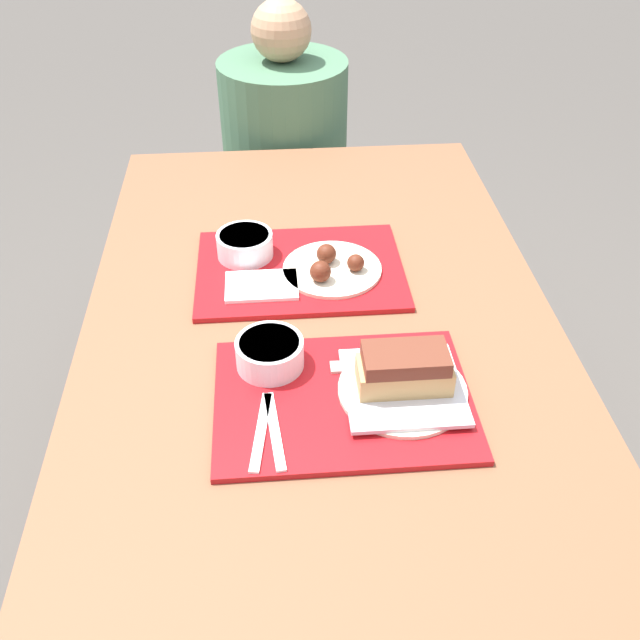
{
  "coord_description": "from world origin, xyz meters",
  "views": [
    {
      "loc": [
        -0.09,
        -1.07,
        1.64
      ],
      "look_at": [
        -0.01,
        -0.03,
        0.81
      ],
      "focal_mm": 40.0,
      "sensor_mm": 36.0,
      "label": 1
    }
  ],
  "objects_px": {
    "bowl_coleslaw_near": "(270,352)",
    "wings_plate_far": "(332,267)",
    "brisket_sandwich_plate": "(404,378)",
    "person_seated_across": "(284,130)",
    "bowl_coleslaw_far": "(245,244)",
    "tray_far": "(300,270)",
    "tray_near": "(343,399)"
  },
  "relations": [
    {
      "from": "tray_near",
      "to": "bowl_coleslaw_near",
      "type": "bearing_deg",
      "value": 142.85
    },
    {
      "from": "brisket_sandwich_plate",
      "to": "person_seated_across",
      "type": "xyz_separation_m",
      "value": [
        -0.15,
        1.21,
        -0.08
      ]
    },
    {
      "from": "wings_plate_far",
      "to": "brisket_sandwich_plate",
      "type": "bearing_deg",
      "value": -76.64
    },
    {
      "from": "person_seated_across",
      "to": "bowl_coleslaw_near",
      "type": "bearing_deg",
      "value": -93.57
    },
    {
      "from": "tray_far",
      "to": "person_seated_across",
      "type": "distance_m",
      "value": 0.83
    },
    {
      "from": "person_seated_across",
      "to": "brisket_sandwich_plate",
      "type": "bearing_deg",
      "value": -82.81
    },
    {
      "from": "tray_far",
      "to": "brisket_sandwich_plate",
      "type": "distance_m",
      "value": 0.42
    },
    {
      "from": "tray_near",
      "to": "tray_far",
      "type": "bearing_deg",
      "value": 97.28
    },
    {
      "from": "bowl_coleslaw_near",
      "to": "bowl_coleslaw_far",
      "type": "bearing_deg",
      "value": 97.07
    },
    {
      "from": "bowl_coleslaw_far",
      "to": "tray_near",
      "type": "bearing_deg",
      "value": -69.81
    },
    {
      "from": "tray_far",
      "to": "bowl_coleslaw_near",
      "type": "distance_m",
      "value": 0.31
    },
    {
      "from": "tray_near",
      "to": "wings_plate_far",
      "type": "distance_m",
      "value": 0.37
    },
    {
      "from": "bowl_coleslaw_near",
      "to": "person_seated_across",
      "type": "distance_m",
      "value": 1.13
    },
    {
      "from": "bowl_coleslaw_near",
      "to": "wings_plate_far",
      "type": "height_order",
      "value": "bowl_coleslaw_near"
    },
    {
      "from": "wings_plate_far",
      "to": "person_seated_across",
      "type": "relative_size",
      "value": 0.33
    },
    {
      "from": "brisket_sandwich_plate",
      "to": "person_seated_across",
      "type": "bearing_deg",
      "value": 97.19
    },
    {
      "from": "brisket_sandwich_plate",
      "to": "wings_plate_far",
      "type": "xyz_separation_m",
      "value": [
        -0.09,
        0.37,
        -0.02
      ]
    },
    {
      "from": "tray_near",
      "to": "bowl_coleslaw_far",
      "type": "height_order",
      "value": "bowl_coleslaw_far"
    },
    {
      "from": "bowl_coleslaw_far",
      "to": "bowl_coleslaw_near",
      "type": "bearing_deg",
      "value": -82.93
    },
    {
      "from": "tray_far",
      "to": "bowl_coleslaw_far",
      "type": "distance_m",
      "value": 0.13
    },
    {
      "from": "bowl_coleslaw_near",
      "to": "wings_plate_far",
      "type": "relative_size",
      "value": 0.58
    },
    {
      "from": "brisket_sandwich_plate",
      "to": "wings_plate_far",
      "type": "relative_size",
      "value": 1.06
    },
    {
      "from": "bowl_coleslaw_near",
      "to": "bowl_coleslaw_far",
      "type": "distance_m",
      "value": 0.36
    },
    {
      "from": "wings_plate_far",
      "to": "person_seated_across",
      "type": "height_order",
      "value": "person_seated_across"
    },
    {
      "from": "tray_near",
      "to": "brisket_sandwich_plate",
      "type": "bearing_deg",
      "value": 2.31
    },
    {
      "from": "tray_far",
      "to": "wings_plate_far",
      "type": "bearing_deg",
      "value": -18.49
    },
    {
      "from": "tray_far",
      "to": "bowl_coleslaw_near",
      "type": "height_order",
      "value": "bowl_coleslaw_near"
    },
    {
      "from": "bowl_coleslaw_near",
      "to": "person_seated_across",
      "type": "height_order",
      "value": "person_seated_across"
    },
    {
      "from": "tray_near",
      "to": "wings_plate_far",
      "type": "bearing_deg",
      "value": 87.68
    },
    {
      "from": "tray_far",
      "to": "wings_plate_far",
      "type": "distance_m",
      "value": 0.07
    },
    {
      "from": "bowl_coleslaw_near",
      "to": "brisket_sandwich_plate",
      "type": "relative_size",
      "value": 0.55
    },
    {
      "from": "bowl_coleslaw_far",
      "to": "tray_far",
      "type": "bearing_deg",
      "value": -26.14
    }
  ]
}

